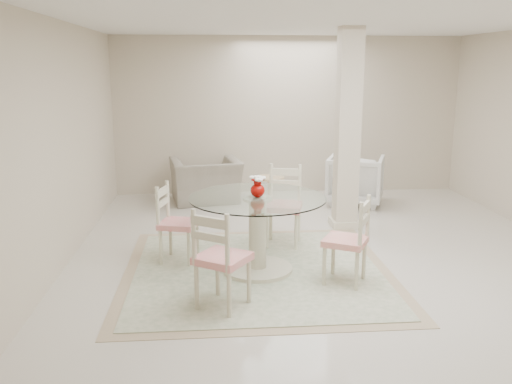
{
  "coord_description": "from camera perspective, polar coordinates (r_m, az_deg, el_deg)",
  "views": [
    {
      "loc": [
        -1.34,
        -5.88,
        2.2
      ],
      "look_at": [
        -0.86,
        -0.13,
        0.85
      ],
      "focal_mm": 38.0,
      "sensor_mm": 36.0,
      "label": 1
    }
  ],
  "objects": [
    {
      "name": "room_shell",
      "position": [
        6.04,
        8.19,
        9.76
      ],
      "size": [
        6.02,
        7.02,
        2.71
      ],
      "color": "beige",
      "rests_on": "ground"
    },
    {
      "name": "recliner_taupe",
      "position": [
        8.94,
        -5.3,
        1.18
      ],
      "size": [
        1.24,
        1.12,
        0.71
      ],
      "primitive_type": "imported",
      "rotation": [
        0.0,
        0.0,
        3.31
      ],
      "color": "gray",
      "rests_on": "ground"
    },
    {
      "name": "side_table",
      "position": [
        8.64,
        1.45,
        -0.07
      ],
      "size": [
        0.46,
        0.46,
        0.48
      ],
      "color": "#D4BF82",
      "rests_on": "ground"
    },
    {
      "name": "dining_chair_west",
      "position": [
        6.21,
        -8.72,
        -2.63
      ],
      "size": [
        0.49,
        0.49,
        1.0
      ],
      "rotation": [
        0.0,
        0.0,
        1.3
      ],
      "color": "beige",
      "rests_on": "ground"
    },
    {
      "name": "column",
      "position": [
        7.46,
        9.62,
        6.43
      ],
      "size": [
        0.3,
        0.3,
        2.7
      ],
      "primitive_type": "cube",
      "color": "beige",
      "rests_on": "ground"
    },
    {
      "name": "dining_chair_north",
      "position": [
        6.75,
        2.97,
        -0.77
      ],
      "size": [
        0.53,
        0.53,
        1.1
      ],
      "rotation": [
        0.0,
        0.0,
        -0.24
      ],
      "color": "beige",
      "rests_on": "ground"
    },
    {
      "name": "dining_table",
      "position": [
        5.85,
        0.16,
        -4.47
      ],
      "size": [
        1.46,
        1.46,
        0.84
      ],
      "rotation": [
        0.0,
        0.0,
        -0.43
      ],
      "color": "beige",
      "rests_on": "ground"
    },
    {
      "name": "dining_chair_east",
      "position": [
        5.57,
        10.07,
        -4.44
      ],
      "size": [
        0.55,
        0.55,
        1.02
      ],
      "rotation": [
        0.0,
        0.0,
        -2.06
      ],
      "color": "beige",
      "rests_on": "ground"
    },
    {
      "name": "red_vase",
      "position": [
        5.71,
        0.17,
        0.58
      ],
      "size": [
        0.18,
        0.17,
        0.23
      ],
      "color": "#A30905",
      "rests_on": "dining_table"
    },
    {
      "name": "armchair_white",
      "position": [
        8.93,
        10.41,
        1.29
      ],
      "size": [
        1.11,
        1.12,
        0.8
      ],
      "primitive_type": "imported",
      "rotation": [
        0.0,
        0.0,
        2.77
      ],
      "color": "silver",
      "rests_on": "ground"
    },
    {
      "name": "area_rug",
      "position": [
        5.99,
        0.16,
        -8.31
      ],
      "size": [
        2.9,
        2.9,
        0.02
      ],
      "color": "tan",
      "rests_on": "ground"
    },
    {
      "name": "dining_chair_south",
      "position": [
        4.91,
        -3.98,
        -6.33
      ],
      "size": [
        0.59,
        0.59,
        1.07
      ],
      "rotation": [
        0.0,
        0.0,
        2.55
      ],
      "color": "beige",
      "rests_on": "ground"
    },
    {
      "name": "ground",
      "position": [
        6.42,
        7.65,
        -7.01
      ],
      "size": [
        7.0,
        7.0,
        0.0
      ],
      "primitive_type": "plane",
      "color": "beige",
      "rests_on": "ground"
    }
  ]
}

